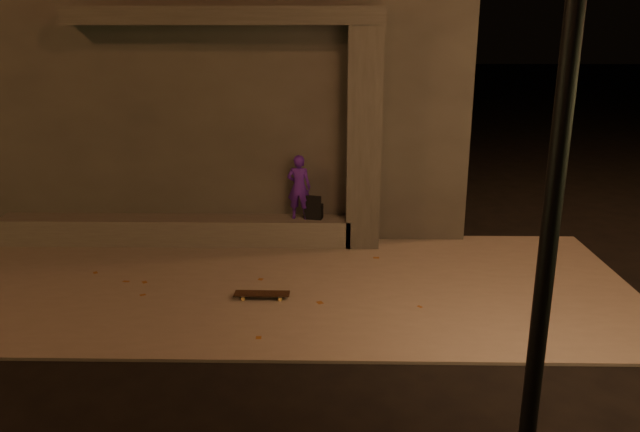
{
  "coord_description": "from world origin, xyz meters",
  "views": [
    {
      "loc": [
        1.18,
        -6.39,
        3.6
      ],
      "look_at": [
        1.02,
        2.0,
        1.06
      ],
      "focal_mm": 35.0,
      "sensor_mm": 36.0,
      "label": 1
    }
  ],
  "objects_px": {
    "column": "(364,140)",
    "skateboard": "(262,294)",
    "skateboarder": "(299,187)",
    "backpack": "(314,210)"
  },
  "relations": [
    {
      "from": "skateboarder",
      "to": "skateboard",
      "type": "relative_size",
      "value": 1.45
    },
    {
      "from": "skateboarder",
      "to": "backpack",
      "type": "xyz_separation_m",
      "value": [
        0.25,
        0.0,
        -0.41
      ]
    },
    {
      "from": "backpack",
      "to": "column",
      "type": "bearing_deg",
      "value": 12.24
    },
    {
      "from": "backpack",
      "to": "skateboard",
      "type": "relative_size",
      "value": 0.55
    },
    {
      "from": "column",
      "to": "skateboarder",
      "type": "bearing_deg",
      "value": 180.0
    },
    {
      "from": "column",
      "to": "skateboard",
      "type": "xyz_separation_m",
      "value": [
        -1.47,
        -2.3,
        -1.73
      ]
    },
    {
      "from": "column",
      "to": "skateboarder",
      "type": "xyz_separation_m",
      "value": [
        -1.07,
        0.0,
        -0.8
      ]
    },
    {
      "from": "skateboarder",
      "to": "backpack",
      "type": "bearing_deg",
      "value": -172.68
    },
    {
      "from": "backpack",
      "to": "skateboarder",
      "type": "bearing_deg",
      "value": -167.76
    },
    {
      "from": "skateboard",
      "to": "skateboarder",
      "type": "bearing_deg",
      "value": 80.91
    }
  ]
}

